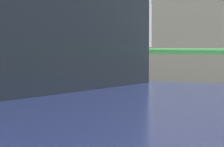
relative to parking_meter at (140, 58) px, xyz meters
The scene contains 2 objects.
parking_meter is the anchor object (origin of this frame).
pedestrian_at_meter 0.67m from the parking_meter, behind, with size 0.73×0.52×1.79m.
Camera 1 is at (1.52, -2.55, 1.29)m, focal length 83.84 mm.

